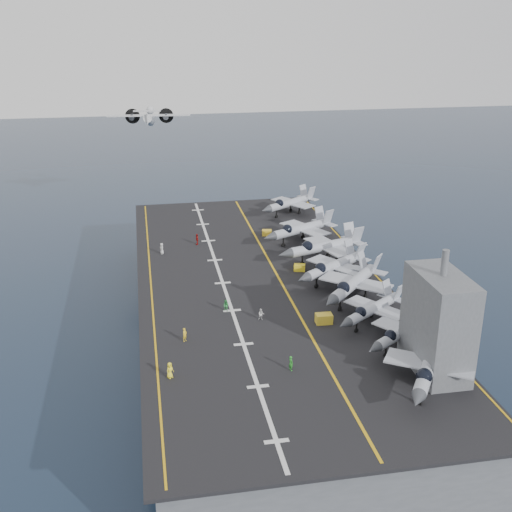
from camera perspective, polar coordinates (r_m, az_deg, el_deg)
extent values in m
plane|color=#142135|center=(105.19, 0.40, -7.40)|extent=(500.00, 500.00, 0.00)
cube|color=#56595E|center=(102.92, 0.40, -4.95)|extent=(36.00, 90.00, 10.00)
cube|color=black|center=(100.76, 0.41, -2.28)|extent=(38.00, 92.00, 0.40)
cube|color=gold|center=(101.24, 2.08, -2.05)|extent=(0.35, 90.00, 0.02)
cube|color=silver|center=(99.82, -2.98, -2.41)|extent=(0.50, 90.00, 0.02)
cube|color=gold|center=(99.17, -9.30, -2.83)|extent=(0.25, 90.00, 0.02)
cube|color=gold|center=(105.46, 10.34, -1.43)|extent=(0.25, 90.00, 0.02)
imported|color=yellow|center=(75.26, -7.66, -10.03)|extent=(1.40, 1.36, 1.95)
imported|color=yellow|center=(82.80, -6.35, -6.97)|extent=(1.29, 1.31, 1.84)
imported|color=green|center=(90.28, -2.68, -4.42)|extent=(1.26, 1.17, 1.75)
imported|color=#9E0E0C|center=(116.40, -5.26, 1.50)|extent=(0.94, 1.29, 2.00)
imported|color=beige|center=(112.52, -8.37, 0.66)|extent=(1.00, 1.31, 1.97)
imported|color=#269027|center=(76.19, 3.12, -9.49)|extent=(1.09, 1.31, 1.86)
imported|color=silver|center=(87.75, 0.46, -5.21)|extent=(1.09, 0.82, 1.66)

